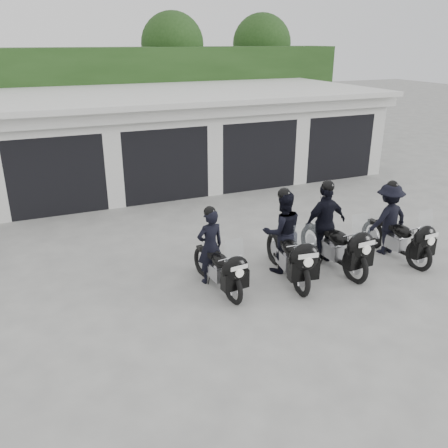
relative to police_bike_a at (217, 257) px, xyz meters
name	(u,v)px	position (x,y,z in m)	size (l,w,h in m)	color
ground	(245,278)	(0.67, 0.09, -0.66)	(80.00, 80.00, 0.00)	#9F9F9A
garage_block	(144,139)	(0.67, 8.15, 0.76)	(16.40, 6.80, 2.96)	silver
background_vegetation	(122,86)	(1.04, 13.01, 2.11)	(20.00, 3.90, 5.80)	#1D3A15
police_bike_a	(217,257)	(0.00, 0.00, 0.00)	(0.70, 1.91, 1.67)	black
police_bike_b	(286,239)	(1.51, -0.04, 0.13)	(0.95, 2.16, 1.89)	black
police_bike_c	(330,230)	(2.62, -0.01, 0.15)	(1.08, 2.20, 1.92)	black
police_bike_d	(393,224)	(4.20, -0.16, 0.09)	(1.10, 2.04, 1.77)	black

